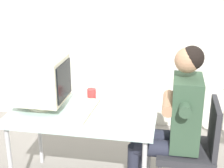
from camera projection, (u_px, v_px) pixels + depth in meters
name	position (u px, v px, depth m)	size (l,w,h in m)	color
wall_back	(140.00, 0.00, 3.70)	(8.00, 0.10, 3.00)	silver
desk	(84.00, 117.00, 2.73)	(1.19, 0.72, 0.74)	#B7B7BC
crt_monitor	(40.00, 80.00, 2.71)	(0.41, 0.38, 0.43)	beige
keyboard	(82.00, 110.00, 2.70)	(0.20, 0.48, 0.03)	beige
office_chair	(194.00, 145.00, 2.68)	(0.45, 0.45, 0.87)	#4C4C51
person_seated	(173.00, 120.00, 2.64)	(0.68, 0.56, 1.31)	#334C38
desk_mug	(92.00, 94.00, 2.94)	(0.08, 0.09, 0.10)	red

